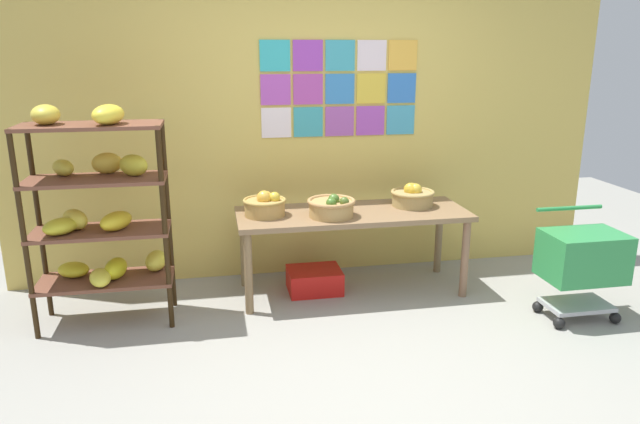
# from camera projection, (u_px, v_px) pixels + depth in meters

# --- Properties ---
(ground) EXTENTS (9.59, 9.59, 0.00)m
(ground) POSITION_uv_depth(u_px,v_px,m) (367.00, 379.00, 3.42)
(ground) COLOR gray
(back_wall_with_art) EXTENTS (4.97, 0.07, 2.85)m
(back_wall_with_art) POSITION_uv_depth(u_px,v_px,m) (312.00, 105.00, 4.76)
(back_wall_with_art) COLOR #D7B956
(back_wall_with_art) RESTS_ON ground
(banana_shelf_unit) EXTENTS (0.91, 0.49, 1.53)m
(banana_shelf_unit) POSITION_uv_depth(u_px,v_px,m) (98.00, 206.00, 3.93)
(banana_shelf_unit) COLOR black
(banana_shelf_unit) RESTS_ON ground
(display_table) EXTENTS (1.78, 0.65, 0.66)m
(display_table) POSITION_uv_depth(u_px,v_px,m) (352.00, 220.00, 4.52)
(display_table) COLOR olive
(display_table) RESTS_ON ground
(fruit_basket_left) EXTENTS (0.36, 0.36, 0.18)m
(fruit_basket_left) POSITION_uv_depth(u_px,v_px,m) (332.00, 207.00, 4.34)
(fruit_basket_left) COLOR tan
(fruit_basket_left) RESTS_ON display_table
(fruit_basket_right) EXTENTS (0.35, 0.35, 0.18)m
(fruit_basket_right) POSITION_uv_depth(u_px,v_px,m) (413.00, 196.00, 4.64)
(fruit_basket_right) COLOR #A38952
(fruit_basket_right) RESTS_ON display_table
(fruit_basket_back_right) EXTENTS (0.32, 0.32, 0.19)m
(fruit_basket_back_right) POSITION_uv_depth(u_px,v_px,m) (265.00, 205.00, 4.37)
(fruit_basket_back_right) COLOR #B38C4A
(fruit_basket_back_right) RESTS_ON display_table
(produce_crate_under_table) EXTENTS (0.42, 0.33, 0.18)m
(produce_crate_under_table) POSITION_uv_depth(u_px,v_px,m) (314.00, 280.00, 4.64)
(produce_crate_under_table) COLOR red
(produce_crate_under_table) RESTS_ON ground
(shopping_cart) EXTENTS (0.54, 0.42, 0.77)m
(shopping_cart) POSITION_uv_depth(u_px,v_px,m) (582.00, 260.00, 4.09)
(shopping_cart) COLOR black
(shopping_cart) RESTS_ON ground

